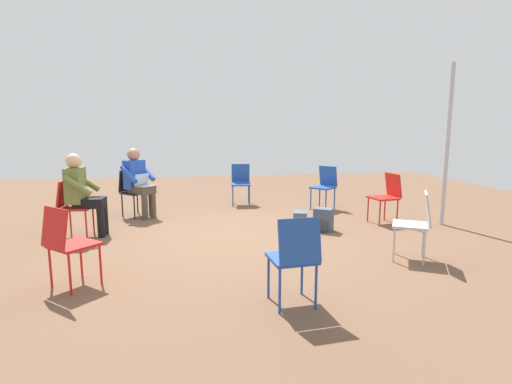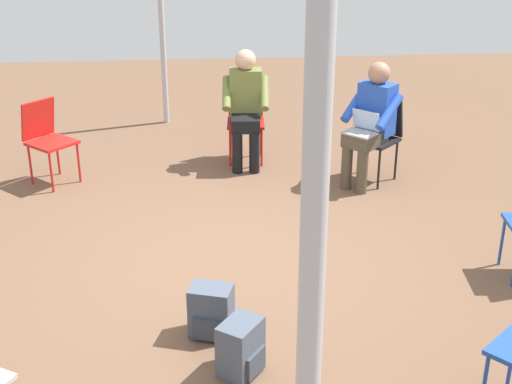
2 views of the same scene
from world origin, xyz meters
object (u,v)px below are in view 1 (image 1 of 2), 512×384
Objects in this scene: chair_northwest at (133,189)px; backpack_by_empty_chair at (323,221)px; chair_east at (387,194)px; person_with_laptop at (138,179)px; backpack_near_laptop_user at (300,225)px; person_in_olive at (82,190)px; chair_northeast at (325,184)px; chair_west at (72,204)px; chair_southwest at (67,241)px; chair_southeast at (417,221)px; chair_south at (295,255)px; chair_north at (241,181)px.

chair_northwest is 2.36× the size of backpack_by_empty_chair.
chair_east is at bearing 118.01° from chair_northwest.
person_with_laptop reaches higher than backpack_near_laptop_user.
backpack_near_laptop_user and backpack_by_empty_chair have the same top height.
person_with_laptop is 1.37m from person_in_olive.
backpack_near_laptop_user is (3.20, -0.46, -0.54)m from person_in_olive.
chair_northeast is 1.46m from chair_east.
chair_west is at bearing -90.00° from person_in_olive.
chair_northwest and chair_southwest have the same top height.
chair_southeast and chair_south have the same top height.
chair_east is 5.01m from chair_west.
person_with_laptop is (0.31, 3.24, 0.20)m from chair_southwest.
chair_northeast is 1.00× the size of chair_southwest.
chair_southeast is 1.00× the size of chair_west.
backpack_near_laptop_user is at bearing 100.81° from chair_northwest.
person_in_olive is at bearing 171.84° from backpack_near_laptop_user.
chair_west is (-0.70, -1.31, 0.00)m from chair_northwest.
chair_southwest and chair_west have the same top height.
chair_northeast is 1.00× the size of chair_northwest.
backpack_near_laptop_user is (-1.01, -1.82, -0.34)m from chair_northeast.
chair_northeast is 3.57m from person_with_laptop.
chair_northwest is 1.00× the size of chair_southeast.
person_with_laptop is (-3.56, -0.15, 0.20)m from chair_northeast.
person_in_olive is at bearing 44.57° from chair_north.
backpack_near_laptop_user is (0.57, -2.56, -0.34)m from chair_north.
backpack_near_laptop_user is at bearing 85.85° from person_in_olive.
chair_northeast is 1.00× the size of chair_south.
chair_northwest is (-3.68, -0.04, 0.00)m from chair_northeast.
chair_north is at bearing 82.82° from chair_south.
person_with_laptop is 3.44× the size of backpack_near_laptop_user.
chair_east is at bearing 143.02° from chair_north.
backpack_by_empty_chair is at bearing 70.98° from chair_southwest.
person_in_olive reaches higher than chair_northwest.
chair_northwest and chair_east have the same top height.
backpack_by_empty_chair is (1.15, 2.54, -0.34)m from chair_south.
chair_southeast is at bearing 94.59° from chair_northwest.
chair_northeast is at bearing 17.28° from chair_east.
chair_east is (2.22, -2.06, 0.00)m from chair_north.
chair_west is 2.36× the size of backpack_by_empty_chair.
backpack_by_empty_chair is at bearing 119.33° from chair_northeast.
person_with_laptop reaches higher than chair_north.
chair_northeast reaches higher than backpack_near_laptop_user.
chair_southwest is (-3.87, -3.39, 0.00)m from chair_northeast.
chair_southwest is at bearing 41.29° from chair_northwest.
chair_northwest and chair_south have the same top height.
chair_south is (1.94, -4.15, 0.00)m from chair_northwest.
person_with_laptop is at bearing 80.13° from chair_southeast.
chair_east is 2.36× the size of backpack_near_laptop_user.
person_in_olive is 3.44× the size of backpack_near_laptop_user.
person_in_olive is (-0.65, -1.20, 0.00)m from person_with_laptop.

